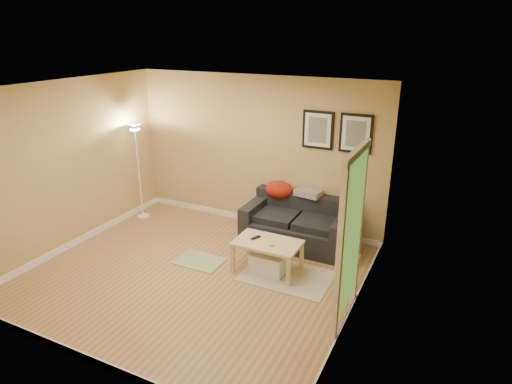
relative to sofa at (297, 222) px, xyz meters
The scene contains 25 objects.
floor 1.84m from the sofa, 122.03° to the right, with size 4.50×4.50×0.00m, color #B1824C.
ceiling 2.86m from the sofa, 122.03° to the right, with size 4.50×4.50×0.00m, color white.
wall_back 1.41m from the sofa, 153.84° to the left, with size 4.50×4.50×0.00m, color tan.
wall_front 3.77m from the sofa, 105.17° to the right, with size 4.50×4.50×0.00m, color tan.
wall_left 3.67m from the sofa, 154.50° to the right, with size 4.00×4.00×0.00m, color tan.
wall_right 2.21m from the sofa, 49.80° to the right, with size 4.00×4.00×0.00m, color tan.
baseboard_back 1.11m from the sofa, 154.33° to the left, with size 4.50×0.02×0.10m, color white.
baseboard_front 3.66m from the sofa, 105.21° to the right, with size 4.50×0.02×0.10m, color white.
baseboard_left 3.56m from the sofa, 154.43° to the right, with size 0.02×4.00×0.10m, color white.
baseboard_right 2.02m from the sofa, 50.02° to the right, with size 0.02×4.00×0.10m, color white.
sofa is the anchor object (origin of this frame).
red_throw 0.66m from the sofa, 147.95° to the left, with size 0.48×0.36×0.28m, color #AF2910, non-canonical shape.
plaid_throw 0.52m from the sofa, 79.99° to the left, with size 0.42×0.26×0.10m, color tan, non-canonical shape.
framed_print_left 1.50m from the sofa, 74.55° to the left, with size 0.50×0.04×0.60m, color black, non-canonical shape.
framed_print_right 1.66m from the sofa, 31.61° to the left, with size 0.50×0.04×0.60m, color black, non-canonical shape.
area_rug 1.11m from the sofa, 76.56° to the right, with size 1.25×0.85×0.01m, color #C3B19B.
green_runner 1.67m from the sofa, 132.12° to the right, with size 0.70×0.50×0.01m, color #668C4C.
coffee_table 1.01m from the sofa, 93.95° to the right, with size 0.93×0.57×0.46m, color beige, non-canonical shape.
remote_control 1.02m from the sofa, 105.23° to the right, with size 0.05×0.16×0.02m, color black.
tape_roll 1.10m from the sofa, 88.13° to the right, with size 0.07×0.07×0.03m, color yellow.
storage_bin 1.05m from the sofa, 91.92° to the right, with size 0.50×0.36×0.31m, color white, non-canonical shape.
side_table 1.40m from the sofa, 40.15° to the right, with size 0.32×0.32×0.49m, color white, non-canonical shape.
book_stack 1.40m from the sofa, 39.45° to the right, with size 0.20×0.26×0.08m, color teal, non-canonical shape.
floor_lamp 3.00m from the sofa, behind, with size 0.23×0.23×1.74m, color white, non-canonical shape.
doorway 2.19m from the sofa, 53.50° to the right, with size 0.12×1.01×2.13m, color white, non-canonical shape.
Camera 1 is at (3.18, -4.53, 3.27)m, focal length 30.78 mm.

